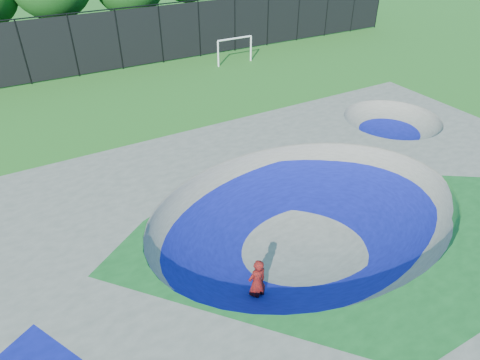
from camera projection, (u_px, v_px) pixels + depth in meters
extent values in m
plane|color=#20631B|center=(305.00, 241.00, 14.74)|extent=(120.00, 120.00, 0.00)
cube|color=gray|center=(307.00, 224.00, 14.33)|extent=(22.00, 14.00, 1.50)
imported|color=red|center=(257.00, 283.00, 12.01)|extent=(0.63, 0.45, 1.65)
cube|color=black|center=(256.00, 302.00, 12.44)|extent=(0.81, 0.41, 0.05)
cylinder|color=white|center=(218.00, 54.00, 29.99)|extent=(0.12, 0.12, 1.79)
cylinder|color=white|center=(251.00, 49.00, 31.11)|extent=(0.12, 0.12, 1.79)
cylinder|color=white|center=(235.00, 38.00, 30.06)|extent=(2.68, 0.12, 0.12)
cylinder|color=black|center=(23.00, 53.00, 26.42)|extent=(0.09, 0.09, 4.00)
cylinder|color=black|center=(73.00, 46.00, 27.68)|extent=(0.09, 0.09, 4.00)
cylinder|color=black|center=(119.00, 40.00, 28.93)|extent=(0.09, 0.09, 4.00)
cylinder|color=black|center=(161.00, 34.00, 30.18)|extent=(0.09, 0.09, 4.00)
cylinder|color=black|center=(199.00, 29.00, 31.43)|extent=(0.09, 0.09, 4.00)
cylinder|color=black|center=(235.00, 24.00, 32.68)|extent=(0.09, 0.09, 4.00)
cylinder|color=black|center=(268.00, 20.00, 33.94)|extent=(0.09, 0.09, 4.00)
cylinder|color=black|center=(298.00, 16.00, 35.19)|extent=(0.09, 0.09, 4.00)
cylinder|color=black|center=(327.00, 12.00, 36.44)|extent=(0.09, 0.09, 4.00)
cylinder|color=black|center=(353.00, 8.00, 37.69)|extent=(0.09, 0.09, 4.00)
cylinder|color=black|center=(378.00, 5.00, 38.94)|extent=(0.09, 0.09, 4.00)
cube|color=black|center=(119.00, 40.00, 28.93)|extent=(48.00, 0.03, 3.80)
cylinder|color=black|center=(114.00, 9.00, 27.84)|extent=(48.00, 0.08, 0.08)
cylinder|color=#482F24|center=(62.00, 36.00, 30.62)|extent=(0.44, 0.44, 3.58)
cylinder|color=#482F24|center=(135.00, 29.00, 32.98)|extent=(0.44, 0.44, 3.22)
cylinder|color=#482F24|center=(189.00, 17.00, 35.85)|extent=(0.44, 0.44, 3.53)
cylinder|color=#482F24|center=(244.00, 10.00, 39.03)|extent=(0.44, 0.44, 3.21)
cylinder|color=#482F24|center=(301.00, 5.00, 40.47)|extent=(0.44, 0.44, 3.37)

